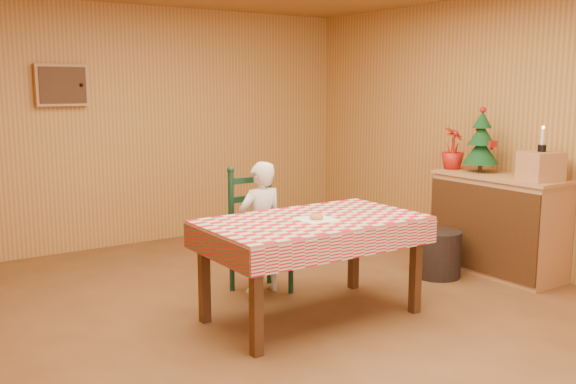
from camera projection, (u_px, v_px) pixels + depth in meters
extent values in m
plane|color=brown|center=(303.00, 319.00, 4.85)|extent=(6.00, 6.00, 0.00)
cube|color=#C08A45|center=(146.00, 126.00, 7.08)|extent=(5.00, 0.10, 2.60)
cube|color=#C08A45|center=(520.00, 134.00, 6.02)|extent=(0.10, 6.00, 2.60)
cube|color=tan|center=(62.00, 85.00, 6.46)|extent=(0.52, 0.08, 0.42)
cube|color=#452612|center=(63.00, 85.00, 6.42)|extent=(0.46, 0.02, 0.36)
sphere|color=black|center=(81.00, 85.00, 6.51)|extent=(0.04, 0.04, 0.04)
cube|color=#452612|center=(312.00, 225.00, 4.78)|extent=(1.60, 0.90, 0.06)
cube|color=#452612|center=(256.00, 305.00, 4.14)|extent=(0.07, 0.07, 0.69)
cube|color=#452612|center=(416.00, 270.00, 4.94)|extent=(0.07, 0.07, 0.69)
cube|color=#452612|center=(204.00, 277.00, 4.75)|extent=(0.07, 0.07, 0.69)
cube|color=#452612|center=(354.00, 249.00, 5.55)|extent=(0.07, 0.07, 0.69)
cube|color=#AE171E|center=(312.00, 220.00, 4.78)|extent=(1.64, 0.94, 0.02)
cube|color=#AE171E|center=(353.00, 246.00, 4.41)|extent=(1.64, 0.02, 0.18)
cube|color=#AE171E|center=(278.00, 222.00, 5.18)|extent=(1.64, 0.02, 0.18)
cube|color=#2D5326|center=(215.00, 248.00, 4.34)|extent=(0.02, 0.94, 0.18)
cube|color=#2D5326|center=(393.00, 220.00, 5.25)|extent=(0.02, 0.94, 0.18)
cube|color=black|center=(261.00, 243.00, 5.43)|extent=(0.44, 0.40, 0.04)
cylinder|color=black|center=(252.00, 277.00, 5.22)|extent=(0.04, 0.04, 0.41)
cylinder|color=black|center=(291.00, 270.00, 5.43)|extent=(0.04, 0.04, 0.41)
cylinder|color=black|center=(232.00, 267.00, 5.50)|extent=(0.04, 0.04, 0.41)
cylinder|color=black|center=(269.00, 261.00, 5.71)|extent=(0.04, 0.04, 0.41)
cylinder|color=black|center=(231.00, 205.00, 5.41)|extent=(0.05, 0.05, 0.60)
sphere|color=black|center=(231.00, 170.00, 5.36)|extent=(0.06, 0.06, 0.06)
cylinder|color=black|center=(269.00, 201.00, 5.62)|extent=(0.05, 0.05, 0.60)
sphere|color=black|center=(269.00, 167.00, 5.57)|extent=(0.06, 0.06, 0.06)
cube|color=black|center=(251.00, 216.00, 5.53)|extent=(0.38, 0.03, 0.05)
cube|color=black|center=(250.00, 198.00, 5.51)|extent=(0.38, 0.03, 0.05)
cube|color=black|center=(250.00, 180.00, 5.48)|extent=(0.38, 0.03, 0.05)
imported|color=silver|center=(261.00, 228.00, 5.41)|extent=(0.41, 0.27, 1.12)
cube|color=white|center=(316.00, 219.00, 4.73)|extent=(0.26, 0.26, 0.00)
torus|color=#CA8148|center=(316.00, 217.00, 4.73)|extent=(0.13, 0.13, 0.04)
cube|color=tan|center=(499.00, 226.00, 6.00)|extent=(0.50, 1.20, 0.90)
cube|color=tan|center=(502.00, 177.00, 5.92)|extent=(0.54, 1.24, 0.03)
cube|color=#452612|center=(481.00, 229.00, 5.86)|extent=(0.02, 1.20, 0.80)
cube|color=tan|center=(541.00, 166.00, 5.57)|extent=(0.36, 0.36, 0.25)
cylinder|color=#452612|center=(480.00, 168.00, 6.12)|extent=(0.04, 0.04, 0.08)
cone|color=#0C3818|center=(481.00, 151.00, 6.09)|extent=(0.34, 0.34, 0.24)
cone|color=#0C3818|center=(482.00, 134.00, 6.07)|extent=(0.26, 0.26, 0.20)
cone|color=#0C3818|center=(482.00, 119.00, 6.04)|extent=(0.18, 0.18, 0.16)
sphere|color=#A9160F|center=(483.00, 110.00, 6.03)|extent=(0.06, 0.06, 0.06)
cube|color=#A9160F|center=(493.00, 144.00, 5.95)|extent=(0.10, 0.02, 0.06)
sphere|color=#A9160F|center=(492.00, 148.00, 6.08)|extent=(0.04, 0.04, 0.04)
sphere|color=#A9160F|center=(472.00, 141.00, 6.08)|extent=(0.04, 0.04, 0.04)
sphere|color=#A9160F|center=(477.00, 129.00, 6.16)|extent=(0.04, 0.04, 0.04)
imported|color=#A9160F|center=(453.00, 148.00, 6.31)|extent=(0.29, 0.29, 0.41)
cylinder|color=black|center=(542.00, 148.00, 5.55)|extent=(0.07, 0.07, 0.06)
cylinder|color=white|center=(543.00, 137.00, 5.53)|extent=(0.03, 0.03, 0.14)
sphere|color=orange|center=(543.00, 127.00, 5.52)|extent=(0.02, 0.02, 0.02)
cylinder|color=black|center=(437.00, 254.00, 5.91)|extent=(0.45, 0.45, 0.43)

